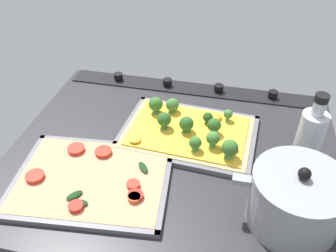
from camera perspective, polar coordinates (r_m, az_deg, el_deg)
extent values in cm
cube|color=#28282B|center=(90.07, 0.80, -4.90)|extent=(81.23, 67.07, 3.00)
cube|color=black|center=(112.55, 3.96, 6.05)|extent=(77.98, 7.00, 0.80)
cylinder|color=black|center=(111.70, 16.45, 4.96)|extent=(2.80, 2.80, 1.80)
cylinder|color=black|center=(111.22, 8.14, 6.10)|extent=(2.80, 2.80, 1.80)
cylinder|color=black|center=(113.10, -0.11, 7.09)|extent=(2.80, 2.80, 1.80)
cylinder|color=black|center=(117.23, -7.96, 7.91)|extent=(2.80, 2.80, 1.80)
cube|color=slate|center=(93.88, 3.24, -1.45)|extent=(36.25, 26.95, 0.50)
cube|color=slate|center=(102.75, 4.82, 2.70)|extent=(34.60, 3.65, 1.30)
cube|color=slate|center=(85.13, 1.34, -6.04)|extent=(34.60, 3.65, 1.30)
cube|color=slate|center=(92.34, 13.37, -3.09)|extent=(2.94, 24.58, 1.30)
cube|color=slate|center=(97.78, -6.29, 0.51)|extent=(2.94, 24.58, 1.30)
cube|color=tan|center=(93.40, 3.26, -1.10)|extent=(33.69, 24.38, 1.00)
cube|color=gold|center=(92.96, 3.27, -0.76)|extent=(30.96, 21.99, 0.40)
cone|color=#427635|center=(95.54, 6.33, 0.74)|extent=(1.46, 1.46, 0.83)
sphere|color=#264C1C|center=(94.70, 6.39, 1.41)|extent=(2.65, 2.65, 2.65)
cone|color=#5B9F46|center=(98.76, -1.95, 2.53)|extent=(2.15, 2.15, 1.27)
sphere|color=#386B28|center=(97.56, -1.98, 3.54)|extent=(3.92, 3.92, 3.92)
cone|color=#68AD54|center=(88.12, 7.12, -2.88)|extent=(1.84, 1.84, 1.32)
sphere|color=#427533|center=(86.88, 7.22, -1.92)|extent=(3.35, 3.35, 3.35)
cone|color=#4D8B3F|center=(92.16, 7.30, -0.80)|extent=(1.94, 1.94, 1.24)
sphere|color=#2D5B23|center=(90.96, 7.40, 0.15)|extent=(3.53, 3.53, 3.53)
cone|color=#5B9F46|center=(85.84, 9.71, -4.51)|extent=(2.18, 2.18, 1.31)
sphere|color=#386B28|center=(84.43, 9.86, -3.44)|extent=(3.97, 3.97, 3.97)
cone|color=#5B9F46|center=(86.42, 4.28, -3.72)|extent=(1.68, 1.68, 1.09)
sphere|color=#386B28|center=(85.31, 4.33, -2.88)|extent=(3.06, 3.06, 3.06)
cone|color=#68AD54|center=(99.21, 0.72, 2.59)|extent=(1.98, 1.98, 0.85)
sphere|color=#427533|center=(98.20, 0.73, 3.43)|extent=(3.60, 3.60, 3.60)
cone|color=#68AD54|center=(97.05, 9.51, 1.19)|extent=(1.34, 1.34, 1.16)
sphere|color=#427533|center=(96.18, 9.60, 1.90)|extent=(2.43, 2.43, 2.43)
cone|color=#4D8B3F|center=(92.21, 2.92, -0.55)|extent=(2.05, 2.05, 1.04)
sphere|color=#2D5B23|center=(91.03, 2.96, 0.40)|extent=(3.73, 3.73, 3.73)
cone|color=#4D8B3F|center=(93.18, -0.61, 0.10)|extent=(2.01, 2.01, 1.33)
sphere|color=#2D5B23|center=(91.94, -0.62, 1.10)|extent=(3.66, 3.66, 3.66)
ellipsoid|color=gold|center=(87.72, 9.85, -3.46)|extent=(4.36, 3.38, 1.47)
ellipsoid|color=gold|center=(89.11, -5.39, -2.34)|extent=(4.33, 4.30, 1.10)
ellipsoid|color=gold|center=(96.98, 7.40, 1.45)|extent=(5.40, 5.61, 1.51)
ellipsoid|color=gold|center=(97.30, 6.88, 1.54)|extent=(4.34, 4.14, 1.19)
cube|color=slate|center=(83.54, -12.02, -8.59)|extent=(37.15, 29.53, 0.50)
cube|color=slate|center=(91.81, -9.85, -2.80)|extent=(34.71, 4.57, 1.30)
cube|color=slate|center=(75.81, -14.80, -15.16)|extent=(34.71, 4.57, 1.30)
cube|color=slate|center=(80.09, -0.39, -9.63)|extent=(3.75, 26.27, 1.30)
cube|color=slate|center=(89.50, -22.40, -7.01)|extent=(3.75, 26.27, 1.30)
cube|color=tan|center=(83.04, -12.08, -8.25)|extent=(34.53, 26.91, 0.90)
cylinder|color=red|center=(89.89, -14.47, -3.59)|extent=(4.16, 4.16, 1.00)
cylinder|color=#B22319|center=(77.15, -14.53, -12.35)|extent=(3.10, 3.10, 1.00)
cylinder|color=#B22319|center=(76.95, -5.22, -11.05)|extent=(3.34, 3.34, 1.00)
cylinder|color=red|center=(87.67, -10.30, -4.11)|extent=(4.03, 4.03, 1.00)
cylinder|color=red|center=(85.77, -20.50, -7.56)|extent=(4.19, 4.19, 1.00)
cylinder|color=#D14723|center=(76.58, -5.41, -11.38)|extent=(2.72, 2.72, 1.00)
cylinder|color=red|center=(79.09, -5.57, -9.33)|extent=(2.89, 2.89, 1.00)
ellipsoid|color=#193819|center=(79.40, -14.75, -10.65)|extent=(3.68, 3.99, 0.60)
ellipsoid|color=#193819|center=(82.79, -4.00, -6.61)|extent=(3.71, 4.09, 0.60)
ellipsoid|color=#193819|center=(77.65, -13.79, -11.87)|extent=(3.11, 1.83, 0.60)
cylinder|color=gray|center=(74.97, 19.70, -11.30)|extent=(17.94, 17.94, 11.28)
cylinder|color=gray|center=(70.72, 20.73, -8.07)|extent=(18.30, 18.30, 0.80)
sphere|color=black|center=(69.64, 21.02, -7.15)|extent=(2.40, 2.40, 2.40)
cube|color=gray|center=(71.05, 11.71, -8.43)|extent=(3.60, 2.00, 1.20)
cylinder|color=#B7BCC6|center=(86.60, 21.51, -2.34)|extent=(5.91, 5.91, 14.94)
cylinder|color=#B7BCC6|center=(81.36, 22.98, 2.63)|extent=(2.66, 2.66, 3.50)
cylinder|color=black|center=(80.03, 23.42, 4.12)|extent=(2.96, 2.96, 1.60)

